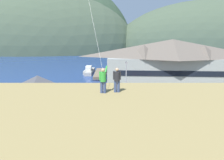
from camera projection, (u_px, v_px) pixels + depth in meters
name	position (u px, v px, depth m)	size (l,w,h in m)	color
ground_plane	(113.00, 128.00, 24.44)	(600.00, 600.00, 0.00)	#66604C
parking_lot_pad	(113.00, 112.00, 29.30)	(40.00, 20.00, 0.10)	gray
bay_water	(113.00, 61.00, 82.93)	(360.00, 84.00, 0.03)	navy
far_hill_west_ridge	(42.00, 51.00, 136.72)	(127.84, 75.24, 80.25)	#42513D
far_hill_east_peak	(66.00, 50.00, 143.28)	(93.99, 62.09, 90.83)	#334733
far_hill_center_saddle	(210.00, 51.00, 133.37)	(127.10, 62.91, 63.98)	#42513D
harbor_lodge	(172.00, 61.00, 43.64)	(29.25, 10.97, 9.96)	#999E99
storage_shed_near_lot	(39.00, 90.00, 31.52)	(6.04, 6.16, 4.87)	#338475
wharf_dock	(102.00, 73.00, 56.44)	(3.20, 13.29, 0.70)	#70604C
moored_boat_wharfside	(90.00, 72.00, 56.58)	(1.96, 6.00, 2.16)	#A8A399
moored_boat_outer_mooring	(114.00, 74.00, 53.15)	(2.69, 6.76, 2.16)	#A8A399
moored_boat_inner_slip	(90.00, 71.00, 58.53)	(2.76, 7.03, 2.16)	#A8A399
parked_car_front_row_silver	(151.00, 116.00, 25.15)	(4.36, 2.38, 1.82)	red
parked_car_front_row_end	(214.00, 104.00, 29.69)	(4.29, 2.23, 1.82)	black
parked_car_mid_row_near	(70.00, 120.00, 24.11)	(4.23, 2.11, 1.82)	slate
parked_car_mid_row_center	(92.00, 103.00, 30.16)	(4.32, 2.29, 1.82)	slate
parked_car_back_row_left	(7.00, 118.00, 24.78)	(4.30, 2.26, 1.82)	#236633
parked_car_back_row_right	(153.00, 103.00, 30.13)	(4.25, 2.15, 1.82)	red
parked_car_mid_row_far	(113.00, 117.00, 25.06)	(4.28, 2.21, 1.82)	#9EA3A8
parking_light_pole	(127.00, 78.00, 33.87)	(0.24, 0.78, 6.44)	#ADADB2
person_kite_flyer	(104.00, 80.00, 13.95)	(0.58, 0.63, 1.86)	#384770
person_companion	(118.00, 79.00, 14.14)	(0.55, 0.40, 1.74)	#384770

